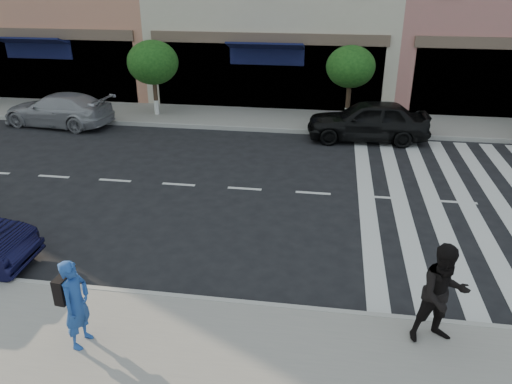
% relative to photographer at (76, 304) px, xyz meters
% --- Properties ---
extents(ground, '(120.00, 120.00, 0.00)m').
position_rel_photographer_xyz_m(ground, '(1.54, 3.01, -0.95)').
color(ground, black).
rests_on(ground, ground).
extents(sidewalk_far, '(60.00, 3.00, 0.15)m').
position_rel_photographer_xyz_m(sidewalk_far, '(1.54, 14.01, -0.88)').
color(sidewalk_far, gray).
rests_on(sidewalk_far, ground).
extents(street_tree_wb, '(2.10, 2.10, 3.06)m').
position_rel_photographer_xyz_m(street_tree_wb, '(-3.46, 13.81, 1.36)').
color(street_tree_wb, '#473323').
rests_on(street_tree_wb, sidewalk_far).
extents(street_tree_c, '(1.90, 1.90, 3.04)m').
position_rel_photographer_xyz_m(street_tree_c, '(4.54, 13.81, 1.41)').
color(street_tree_c, '#473323').
rests_on(street_tree_c, sidewalk_far).
extents(photographer, '(0.45, 0.62, 1.60)m').
position_rel_photographer_xyz_m(photographer, '(0.00, 0.00, 0.00)').
color(photographer, '#224B9C').
rests_on(photographer, sidewalk_near).
extents(walker, '(1.04, 0.91, 1.82)m').
position_rel_photographer_xyz_m(walker, '(5.90, 1.01, 0.11)').
color(walker, black).
rests_on(walker, sidewalk_near).
extents(car_far_left, '(4.70, 2.39, 1.31)m').
position_rel_photographer_xyz_m(car_far_left, '(-6.99, 12.11, -0.30)').
color(car_far_left, '#98979D').
rests_on(car_far_left, ground).
extents(car_far_mid, '(4.48, 1.99, 1.50)m').
position_rel_photographer_xyz_m(car_far_mid, '(5.26, 12.11, -0.20)').
color(car_far_mid, black).
rests_on(car_far_mid, ground).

